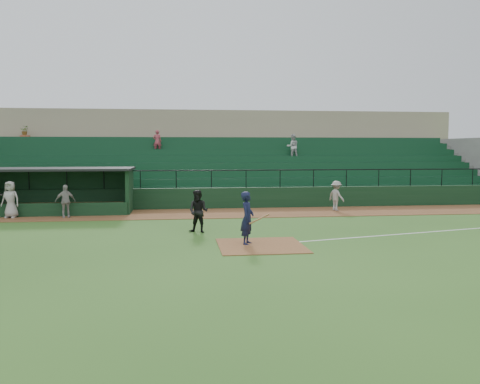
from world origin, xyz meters
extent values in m
plane|color=#2E581C|center=(0.00, 0.00, 0.00)|extent=(90.00, 90.00, 0.00)
cube|color=brown|center=(0.00, 8.00, 0.01)|extent=(40.00, 4.00, 0.03)
cube|color=brown|center=(0.00, -1.00, 0.01)|extent=(3.00, 3.00, 0.03)
cube|color=white|center=(8.00, 1.20, 0.01)|extent=(17.49, 4.44, 0.01)
cube|color=black|center=(0.00, 10.20, 0.60)|extent=(36.00, 0.35, 1.20)
cylinder|color=black|center=(0.00, 10.20, 2.20)|extent=(36.00, 0.06, 0.06)
cube|color=slate|center=(0.00, 15.10, 1.80)|extent=(36.00, 9.00, 3.60)
cube|color=#103D22|center=(0.00, 14.60, 2.25)|extent=(34.56, 8.00, 4.05)
cube|color=slate|center=(18.00, 15.15, 2.10)|extent=(0.35, 9.50, 4.20)
cube|color=gray|center=(0.00, 21.60, 3.20)|extent=(38.00, 3.00, 6.40)
cube|color=slate|center=(0.00, 19.60, 3.70)|extent=(36.00, 2.00, 0.20)
cylinder|color=#A55138|center=(-13.83, 19.50, 4.10)|extent=(0.70, 0.70, 0.60)
imported|color=#2D5923|center=(-13.83, 19.50, 4.73)|extent=(0.59, 0.51, 0.66)
imported|color=#BABABA|center=(5.06, 15.90, 3.57)|extent=(0.84, 0.66, 1.74)
imported|color=#A03A45|center=(-4.31, 16.90, 3.94)|extent=(0.58, 0.38, 1.58)
cube|color=black|center=(-9.75, 10.40, 1.15)|extent=(8.50, 0.20, 2.30)
cube|color=black|center=(-5.50, 9.10, 1.15)|extent=(0.20, 2.60, 2.30)
cube|color=black|center=(-9.75, 9.10, 2.36)|extent=(8.90, 3.20, 0.12)
cube|color=olive|center=(-9.75, 10.00, 0.25)|extent=(7.65, 0.40, 0.50)
cube|color=black|center=(-9.75, 7.75, 0.35)|extent=(8.50, 0.12, 0.70)
imported|color=black|center=(-0.44, -0.67, 0.96)|extent=(0.68, 0.82, 1.91)
cylinder|color=olive|center=(-0.04, -0.87, 0.95)|extent=(0.79, 0.34, 0.35)
imported|color=black|center=(-2.08, 2.09, 0.88)|extent=(1.06, 0.97, 1.76)
imported|color=gray|center=(5.76, 8.24, 0.85)|extent=(1.03, 1.22, 1.64)
imported|color=#9E9894|center=(-8.46, 7.23, 0.85)|extent=(1.03, 0.68, 1.63)
imported|color=#A49F99|center=(-11.11, 7.42, 0.94)|extent=(0.98, 0.73, 1.82)
camera|label=1|loc=(-2.87, -18.06, 3.43)|focal=37.09mm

